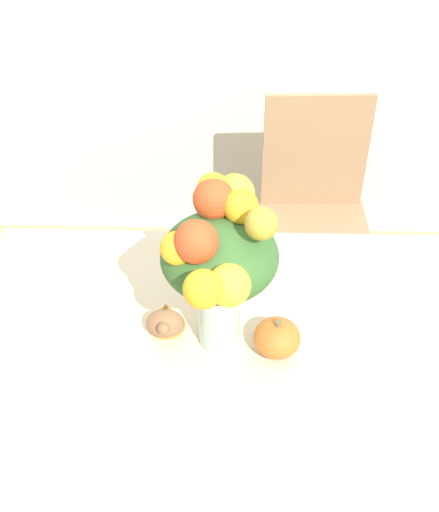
{
  "coord_description": "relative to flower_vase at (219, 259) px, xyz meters",
  "views": [
    {
      "loc": [
        -0.03,
        -1.24,
        2.24
      ],
      "look_at": [
        -0.06,
        0.06,
        1.05
      ],
      "focal_mm": 50.0,
      "sensor_mm": 36.0,
      "label": 1
    }
  ],
  "objects": [
    {
      "name": "dining_table",
      "position": [
        0.06,
        -0.05,
        -0.38
      ],
      "size": [
        1.55,
        1.03,
        0.73
      ],
      "color": "beige",
      "rests_on": "ground_plane"
    },
    {
      "name": "ground_plane",
      "position": [
        0.06,
        -0.05,
        -1.04
      ],
      "size": [
        12.0,
        12.0,
        0.0
      ],
      "primitive_type": "plane",
      "color": "tan"
    },
    {
      "name": "flower_vase",
      "position": [
        0.0,
        0.0,
        0.0
      ],
      "size": [
        0.3,
        0.41,
        0.49
      ],
      "color": "#B2CCBC",
      "rests_on": "dining_table"
    },
    {
      "name": "pumpkin",
      "position": [
        0.16,
        -0.03,
        -0.25
      ],
      "size": [
        0.13,
        0.13,
        0.12
      ],
      "color": "orange",
      "rests_on": "dining_table"
    },
    {
      "name": "turkey_figurine",
      "position": [
        -0.15,
        0.04,
        -0.26
      ],
      "size": [
        0.11,
        0.14,
        0.09
      ],
      "color": "#936642",
      "rests_on": "dining_table"
    },
    {
      "name": "dining_chair_near_window",
      "position": [
        0.35,
        0.83,
        -0.54
      ],
      "size": [
        0.44,
        0.44,
        0.95
      ],
      "rotation": [
        0.0,
        0.0,
        0.04
      ],
      "color": "#9E7A56",
      "rests_on": "ground_plane"
    }
  ]
}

